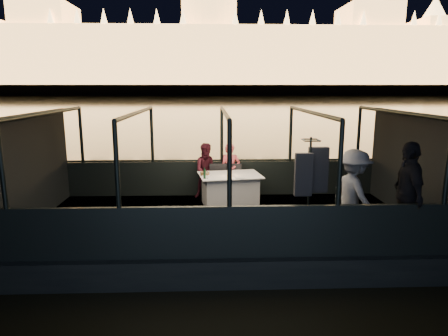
{
  "coord_description": "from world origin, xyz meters",
  "views": [
    {
      "loc": [
        -0.32,
        -8.28,
        3.33
      ],
      "look_at": [
        0.0,
        0.4,
        1.55
      ],
      "focal_mm": 32.0,
      "sensor_mm": 36.0,
      "label": 1
    }
  ],
  "objects_px": {
    "chair_port_left": "(218,183)",
    "passenger_stripe": "(353,194)",
    "coat_stand": "(309,196)",
    "wine_bottle": "(205,172)",
    "passenger_dark": "(407,199)",
    "person_man_maroon": "(207,169)",
    "person_woman_coral": "(230,169)",
    "dining_table_central": "(230,190)",
    "chair_port_right": "(234,183)"
  },
  "relations": [
    {
      "from": "dining_table_central",
      "to": "person_woman_coral",
      "type": "height_order",
      "value": "person_woman_coral"
    },
    {
      "from": "chair_port_left",
      "to": "coat_stand",
      "type": "xyz_separation_m",
      "value": [
        1.57,
        -2.85,
        0.45
      ]
    },
    {
      "from": "chair_port_right",
      "to": "person_woman_coral",
      "type": "height_order",
      "value": "person_woman_coral"
    },
    {
      "from": "person_man_maroon",
      "to": "wine_bottle",
      "type": "xyz_separation_m",
      "value": [
        -0.06,
        -1.12,
        0.17
      ]
    },
    {
      "from": "passenger_stripe",
      "to": "chair_port_left",
      "type": "bearing_deg",
      "value": 25.89
    },
    {
      "from": "dining_table_central",
      "to": "chair_port_left",
      "type": "distance_m",
      "value": 0.53
    },
    {
      "from": "person_man_maroon",
      "to": "wine_bottle",
      "type": "bearing_deg",
      "value": -97.94
    },
    {
      "from": "passenger_dark",
      "to": "coat_stand",
      "type": "bearing_deg",
      "value": -87.86
    },
    {
      "from": "person_woman_coral",
      "to": "passenger_dark",
      "type": "xyz_separation_m",
      "value": [
        2.99,
        -3.26,
        0.1
      ]
    },
    {
      "from": "person_woman_coral",
      "to": "passenger_dark",
      "type": "height_order",
      "value": "passenger_dark"
    },
    {
      "from": "dining_table_central",
      "to": "chair_port_left",
      "type": "height_order",
      "value": "chair_port_left"
    },
    {
      "from": "person_man_maroon",
      "to": "dining_table_central",
      "type": "bearing_deg",
      "value": -58.0
    },
    {
      "from": "person_man_maroon",
      "to": "passenger_stripe",
      "type": "bearing_deg",
      "value": -51.12
    },
    {
      "from": "passenger_stripe",
      "to": "passenger_dark",
      "type": "relative_size",
      "value": 0.89
    },
    {
      "from": "chair_port_right",
      "to": "person_man_maroon",
      "type": "distance_m",
      "value": 0.78
    },
    {
      "from": "passenger_dark",
      "to": "wine_bottle",
      "type": "bearing_deg",
      "value": -113.86
    },
    {
      "from": "dining_table_central",
      "to": "wine_bottle",
      "type": "xyz_separation_m",
      "value": [
        -0.6,
        -0.4,
        0.53
      ]
    },
    {
      "from": "chair_port_right",
      "to": "person_man_maroon",
      "type": "height_order",
      "value": "person_man_maroon"
    },
    {
      "from": "chair_port_left",
      "to": "chair_port_right",
      "type": "distance_m",
      "value": 0.4
    },
    {
      "from": "wine_bottle",
      "to": "dining_table_central",
      "type": "bearing_deg",
      "value": 33.6
    },
    {
      "from": "coat_stand",
      "to": "person_man_maroon",
      "type": "bearing_deg",
      "value": 120.45
    },
    {
      "from": "person_man_maroon",
      "to": "coat_stand",
      "type": "bearing_deg",
      "value": -64.56
    },
    {
      "from": "dining_table_central",
      "to": "chair_port_right",
      "type": "bearing_deg",
      "value": 75.13
    },
    {
      "from": "dining_table_central",
      "to": "person_woman_coral",
      "type": "distance_m",
      "value": 0.81
    },
    {
      "from": "passenger_dark",
      "to": "wine_bottle",
      "type": "relative_size",
      "value": 7.14
    },
    {
      "from": "passenger_stripe",
      "to": "passenger_dark",
      "type": "xyz_separation_m",
      "value": [
        0.82,
        -0.4,
        0.0
      ]
    },
    {
      "from": "passenger_stripe",
      "to": "coat_stand",
      "type": "bearing_deg",
      "value": 88.05
    },
    {
      "from": "chair_port_left",
      "to": "passenger_stripe",
      "type": "bearing_deg",
      "value": -47.9
    },
    {
      "from": "person_man_maroon",
      "to": "passenger_dark",
      "type": "bearing_deg",
      "value": -47.38
    },
    {
      "from": "person_man_maroon",
      "to": "chair_port_left",
      "type": "bearing_deg",
      "value": -50.5
    },
    {
      "from": "coat_stand",
      "to": "passenger_dark",
      "type": "bearing_deg",
      "value": -4.54
    },
    {
      "from": "coat_stand",
      "to": "person_woman_coral",
      "type": "xyz_separation_m",
      "value": [
        -1.25,
        3.12,
        -0.15
      ]
    },
    {
      "from": "coat_stand",
      "to": "person_man_maroon",
      "type": "xyz_separation_m",
      "value": [
        -1.84,
        3.12,
        -0.15
      ]
    },
    {
      "from": "dining_table_central",
      "to": "chair_port_left",
      "type": "xyz_separation_m",
      "value": [
        -0.28,
        0.45,
        0.06
      ]
    },
    {
      "from": "person_man_maroon",
      "to": "passenger_stripe",
      "type": "height_order",
      "value": "passenger_stripe"
    },
    {
      "from": "coat_stand",
      "to": "dining_table_central",
      "type": "bearing_deg",
      "value": 118.29
    },
    {
      "from": "dining_table_central",
      "to": "coat_stand",
      "type": "xyz_separation_m",
      "value": [
        1.29,
        -2.4,
        0.51
      ]
    },
    {
      "from": "coat_stand",
      "to": "passenger_stripe",
      "type": "height_order",
      "value": "coat_stand"
    },
    {
      "from": "dining_table_central",
      "to": "person_woman_coral",
      "type": "relative_size",
      "value": 1.03
    },
    {
      "from": "coat_stand",
      "to": "chair_port_left",
      "type": "bearing_deg",
      "value": 118.83
    },
    {
      "from": "chair_port_left",
      "to": "wine_bottle",
      "type": "xyz_separation_m",
      "value": [
        -0.32,
        -0.85,
        0.47
      ]
    },
    {
      "from": "passenger_stripe",
      "to": "passenger_dark",
      "type": "distance_m",
      "value": 0.92
    },
    {
      "from": "chair_port_right",
      "to": "person_man_maroon",
      "type": "xyz_separation_m",
      "value": [
        -0.66,
        0.27,
        0.3
      ]
    },
    {
      "from": "dining_table_central",
      "to": "coat_stand",
      "type": "relative_size",
      "value": 0.74
    },
    {
      "from": "coat_stand",
      "to": "passenger_dark",
      "type": "height_order",
      "value": "coat_stand"
    },
    {
      "from": "chair_port_right",
      "to": "wine_bottle",
      "type": "bearing_deg",
      "value": -117.31
    },
    {
      "from": "wine_bottle",
      "to": "chair_port_left",
      "type": "bearing_deg",
      "value": 69.18
    },
    {
      "from": "coat_stand",
      "to": "person_woman_coral",
      "type": "bearing_deg",
      "value": 111.8
    },
    {
      "from": "coat_stand",
      "to": "wine_bottle",
      "type": "xyz_separation_m",
      "value": [
        -1.89,
        2.01,
        0.02
      ]
    },
    {
      "from": "dining_table_central",
      "to": "chair_port_right",
      "type": "distance_m",
      "value": 0.47
    }
  ]
}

